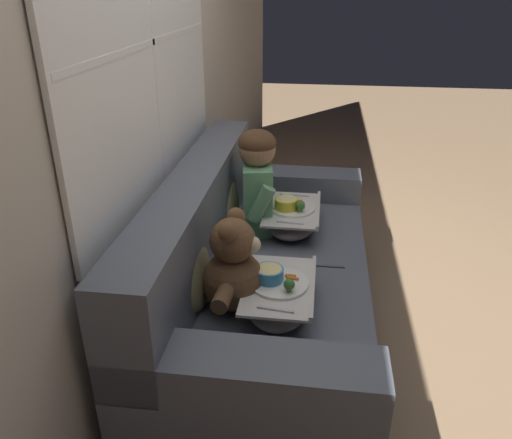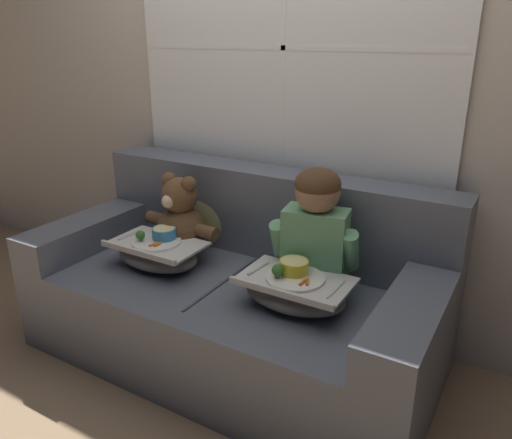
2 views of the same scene
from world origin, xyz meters
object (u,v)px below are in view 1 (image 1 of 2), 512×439
throw_pillow_behind_teddy (192,268)px  teddy_bear (234,270)px  couch (257,282)px  lap_tray_teddy (279,295)px  child_figure (257,176)px  lap_tray_child (292,218)px  throw_pillow_behind_child (226,197)px

throw_pillow_behind_teddy → teddy_bear: size_ratio=0.83×
couch → lap_tray_teddy: (-0.38, -0.14, 0.19)m
child_figure → teddy_bear: bearing=-179.6°
child_figure → teddy_bear: 0.77m
child_figure → lap_tray_child: 0.30m
throw_pillow_behind_child → lap_tray_teddy: throw_pillow_behind_child is taller
couch → lap_tray_child: size_ratio=4.19×
child_figure → lap_tray_teddy: (-0.76, -0.19, -0.24)m
child_figure → lap_tray_child: child_figure is taller
throw_pillow_behind_child → lap_tray_teddy: size_ratio=0.84×
child_figure → throw_pillow_behind_child: bearing=90.1°
couch → throw_pillow_behind_child: 0.53m
lap_tray_child → lap_tray_teddy: size_ratio=1.02×
throw_pillow_behind_child → lap_tray_child: throw_pillow_behind_child is taller
throw_pillow_behind_teddy → child_figure: 0.79m
throw_pillow_behind_teddy → child_figure: bearing=-12.9°
throw_pillow_behind_teddy → lap_tray_teddy: 0.38m
couch → child_figure: 0.57m
child_figure → lap_tray_child: bearing=-90.5°
throw_pillow_behind_child → throw_pillow_behind_teddy: size_ratio=1.01×
teddy_bear → lap_tray_teddy: size_ratio=1.01×
throw_pillow_behind_child → throw_pillow_behind_teddy: bearing=180.0°
couch → lap_tray_teddy: bearing=-159.3°
teddy_bear → lap_tray_child: 0.79m
child_figure → couch: bearing=-172.8°
couch → throw_pillow_behind_child: size_ratio=5.05×
throw_pillow_behind_child → lap_tray_teddy: 0.85m
couch → teddy_bear: couch is taller
teddy_bear → lap_tray_child: size_ratio=1.00×
couch → throw_pillow_behind_teddy: (-0.38, 0.22, 0.30)m
throw_pillow_behind_teddy → child_figure: child_figure is taller
lap_tray_teddy → lap_tray_child: bearing=-0.0°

